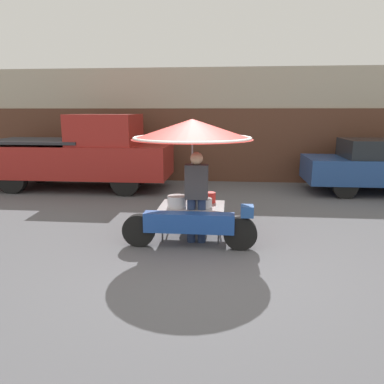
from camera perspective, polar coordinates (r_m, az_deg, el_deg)
ground_plane at (r=5.84m, az=2.21°, el=-10.08°), size 36.00×36.00×0.00m
shopfront_building at (r=12.90m, az=4.32°, el=10.17°), size 28.00×2.06×3.53m
vendor_motorcycle_cart at (r=6.39m, az=0.03°, el=7.35°), size 2.22×2.08×2.09m
vendor_person at (r=6.29m, az=0.69°, el=-0.14°), size 0.38×0.22×1.56m
pickup_truck at (r=11.18m, az=-16.30°, el=5.58°), size 5.26×1.84×2.13m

